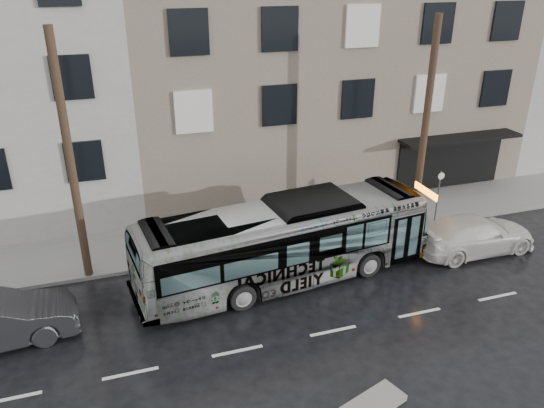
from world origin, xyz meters
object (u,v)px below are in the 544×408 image
(utility_pole_rear, at_px, (70,162))
(sign_post, at_px, (438,196))
(utility_pole_front, at_px, (425,127))
(bus, at_px, (285,242))
(white_sedan, at_px, (474,234))

(utility_pole_rear, relative_size, sign_post, 3.75)
(utility_pole_front, bearing_deg, sign_post, 0.00)
(sign_post, relative_size, bus, 0.21)
(sign_post, xyz_separation_m, bus, (-8.07, -2.34, 0.21))
(white_sedan, bearing_deg, bus, 87.22)
(sign_post, relative_size, white_sedan, 0.46)
(utility_pole_front, distance_m, white_sedan, 4.85)
(bus, distance_m, white_sedan, 8.13)
(utility_pole_rear, relative_size, bus, 0.80)
(utility_pole_front, distance_m, sign_post, 3.48)
(utility_pole_front, xyz_separation_m, white_sedan, (1.12, -2.67, -3.89))
(utility_pole_front, relative_size, bus, 0.80)
(utility_pole_rear, xyz_separation_m, sign_post, (15.10, 0.00, -3.30))
(utility_pole_front, xyz_separation_m, sign_post, (1.10, 0.00, -3.30))
(utility_pole_front, distance_m, bus, 7.97)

